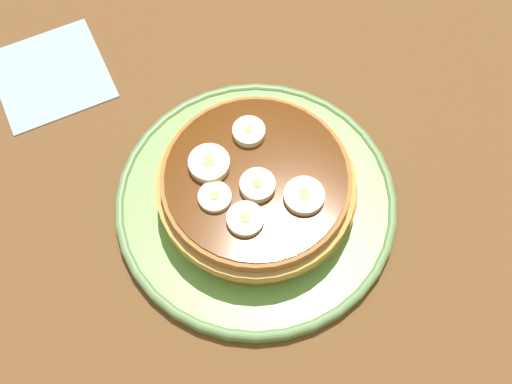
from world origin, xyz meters
The scene contains 10 objects.
ground_plane centered at (0.00, 0.00, -1.50)cm, with size 140.00×140.00×3.00cm, color brown.
plate centered at (0.00, 0.00, 0.81)cm, with size 25.89×25.89×1.50cm.
pancake_stack centered at (-0.03, -0.02, 3.68)cm, with size 17.66×17.51×4.84cm.
banana_slice_0 centered at (-0.67, -0.85, 6.40)cm, with size 3.04×3.04×1.02cm.
banana_slice_1 centered at (1.39, -4.27, 6.33)cm, with size 3.46×3.46×0.87cm.
banana_slice_2 centered at (-2.12, 3.53, 6.42)cm, with size 3.58×3.58×1.05cm.
banana_slice_3 centered at (-3.55, -2.29, 6.29)cm, with size 3.13×3.13×0.80cm.
banana_slice_4 centered at (-3.92, 0.95, 6.26)cm, with size 2.83×2.83×0.74cm.
banana_slice_5 centered at (2.52, 3.39, 6.38)cm, with size 2.89×2.89×0.97cm.
napkin centered at (-4.37, 25.41, 0.15)cm, with size 11.00×11.00×0.30cm, color #99B2BF.
Camera 1 is at (-18.69, -18.58, 56.93)cm, focal length 47.28 mm.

